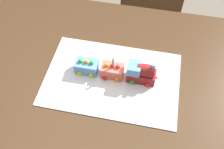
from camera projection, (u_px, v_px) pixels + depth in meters
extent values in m
plane|color=gray|center=(106.00, 136.00, 1.77)|extent=(8.00, 8.00, 0.00)
cube|color=#4C331E|center=(104.00, 77.00, 1.18)|extent=(1.40, 1.00, 0.03)
cube|color=#4C331E|center=(216.00, 71.00, 1.66)|extent=(0.07, 0.07, 0.71)
cube|color=#4C331E|center=(30.00, 42.00, 1.81)|extent=(0.07, 0.07, 0.71)
cube|color=brown|center=(150.00, 5.00, 1.91)|extent=(0.41, 0.41, 0.04)
cube|color=brown|center=(168.00, 16.00, 2.17)|extent=(0.04, 0.04, 0.42)
cube|color=brown|center=(129.00, 12.00, 2.21)|extent=(0.04, 0.04, 0.42)
cube|color=brown|center=(167.00, 45.00, 1.98)|extent=(0.04, 0.04, 0.42)
cube|color=brown|center=(123.00, 40.00, 2.01)|extent=(0.04, 0.04, 0.42)
cube|color=silver|center=(112.00, 79.00, 1.15)|extent=(0.60, 0.40, 0.00)
cube|color=maroon|center=(141.00, 76.00, 1.13)|extent=(0.12, 0.06, 0.05)
cylinder|color=maroon|center=(146.00, 70.00, 1.09)|extent=(0.08, 0.05, 0.05)
cube|color=#669EEA|center=(134.00, 68.00, 1.10)|extent=(0.06, 0.06, 0.04)
cylinder|color=#669EEA|center=(153.00, 67.00, 1.06)|extent=(0.02, 0.02, 0.03)
sphere|color=#F4EFCC|center=(157.00, 77.00, 1.12)|extent=(0.02, 0.02, 0.02)
cylinder|color=orange|center=(149.00, 72.00, 1.16)|extent=(0.02, 0.01, 0.02)
cylinder|color=yellow|center=(134.00, 70.00, 1.17)|extent=(0.02, 0.01, 0.02)
cylinder|color=red|center=(148.00, 85.00, 1.12)|extent=(0.02, 0.01, 0.02)
cylinder|color=green|center=(132.00, 83.00, 1.12)|extent=(0.02, 0.01, 0.02)
cube|color=#F27260|center=(112.00, 71.00, 1.14)|extent=(0.10, 0.06, 0.06)
cylinder|color=yellow|center=(120.00, 67.00, 1.17)|extent=(0.02, 0.01, 0.02)
cylinder|color=green|center=(108.00, 66.00, 1.18)|extent=(0.02, 0.01, 0.02)
cylinder|color=orange|center=(117.00, 80.00, 1.13)|extent=(0.02, 0.01, 0.02)
cylinder|color=red|center=(105.00, 78.00, 1.14)|extent=(0.02, 0.01, 0.02)
sphere|color=red|center=(112.00, 66.00, 1.11)|extent=(0.02, 0.02, 0.02)
sphere|color=orange|center=(107.00, 65.00, 1.12)|extent=(0.02, 0.02, 0.02)
sphere|color=red|center=(118.00, 67.00, 1.11)|extent=(0.02, 0.02, 0.02)
cube|color=#669EEA|center=(87.00, 66.00, 1.16)|extent=(0.10, 0.06, 0.06)
cylinder|color=green|center=(95.00, 63.00, 1.19)|extent=(0.02, 0.01, 0.02)
cylinder|color=#4C59D8|center=(83.00, 62.00, 1.19)|extent=(0.02, 0.01, 0.02)
cylinder|color=yellow|center=(91.00, 76.00, 1.15)|extent=(0.02, 0.01, 0.02)
cylinder|color=yellow|center=(79.00, 74.00, 1.15)|extent=(0.02, 0.01, 0.02)
sphere|color=orange|center=(86.00, 62.00, 1.13)|extent=(0.02, 0.02, 0.02)
sphere|color=green|center=(92.00, 63.00, 1.13)|extent=(0.02, 0.02, 0.02)
sphere|color=green|center=(81.00, 61.00, 1.13)|extent=(0.02, 0.02, 0.02)
cylinder|color=#4CA5E5|center=(113.00, 62.00, 1.09)|extent=(0.01, 0.01, 0.04)
cone|color=yellow|center=(113.00, 58.00, 1.07)|extent=(0.01, 0.01, 0.01)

